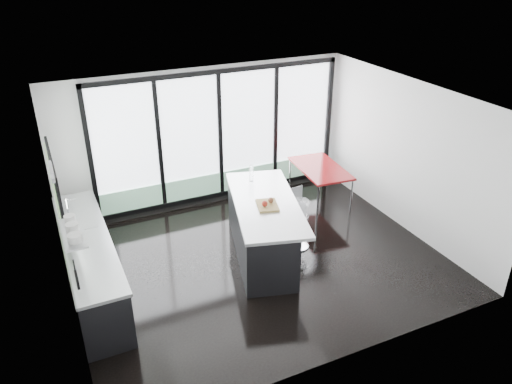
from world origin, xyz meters
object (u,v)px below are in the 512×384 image
bar_stool_near (298,231)px  island (261,227)px  bar_stool_far (299,219)px  red_table (319,185)px

bar_stool_near → island: bearing=-169.0°
bar_stool_far → island: bearing=-173.3°
bar_stool_far → red_table: (1.06, 1.01, 0.04)m
island → bar_stool_far: 0.92m
bar_stool_near → bar_stool_far: size_ratio=0.89×
red_table → bar_stool_far: bearing=-136.4°
island → red_table: bearing=32.5°
bar_stool_near → bar_stool_far: (0.19, 0.32, 0.04)m
bar_stool_near → red_table: size_ratio=0.43×
island → bar_stool_near: bearing=-7.7°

